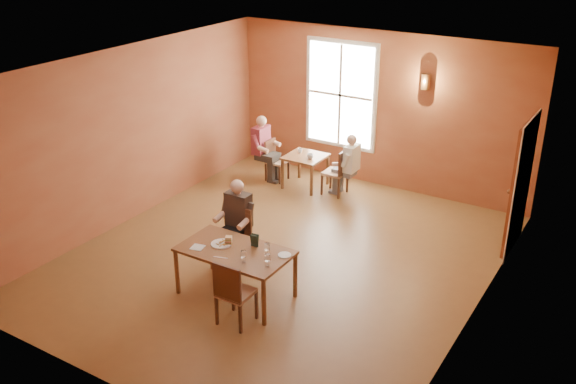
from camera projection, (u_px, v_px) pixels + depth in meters
The scene contains 29 objects.
ground at pixel (281, 258), 10.04m from camera, with size 6.00×7.00×0.01m, color brown.
wall_back at pixel (379, 111), 12.16m from camera, with size 6.00×0.04×3.00m, color brown.
wall_front at pixel (103, 274), 6.70m from camera, with size 6.00×0.04×3.00m, color brown.
wall_left at pixel (131, 134), 10.87m from camera, with size 0.04×7.00×3.00m, color brown.
wall_right at pixel (484, 215), 7.99m from camera, with size 0.04×7.00×3.00m, color brown.
ceiling at pixel (280, 68), 8.83m from camera, with size 6.00×7.00×0.04m, color white.
window at pixel (341, 95), 12.42m from camera, with size 1.36×0.10×1.96m, color white.
door at pixel (519, 186), 10.00m from camera, with size 0.12×1.04×2.10m, color maroon.
wall_sconce at pixel (425, 81), 11.37m from camera, with size 0.16×0.16×0.28m, color brown.
main_table at pixel (236, 273), 8.93m from camera, with size 1.54×0.87×0.72m, color brown, non-canonical shape.
chair_diner_main at pixel (234, 239), 9.64m from camera, with size 0.40×0.40×0.91m, color #4E2813, non-canonical shape.
diner_main at pixel (232, 229), 9.54m from camera, with size 0.51×0.51×1.27m, color black, non-canonical shape.
chair_empty at pixel (236, 291), 8.30m from camera, with size 0.41×0.41×0.94m, color brown, non-canonical shape.
plate_food at pixel (221, 243), 8.91m from camera, with size 0.29×0.29×0.04m, color white.
sandwich at pixel (229, 241), 8.90m from camera, with size 0.09×0.08×0.11m, color #D9B275.
goblet_a at pixel (267, 249), 8.60m from camera, with size 0.08×0.08×0.20m, color white, non-canonical shape.
goblet_b at pixel (268, 260), 8.33m from camera, with size 0.08×0.08×0.20m, color white, non-canonical shape.
goblet_c at pixel (243, 256), 8.43m from camera, with size 0.08×0.08×0.19m, color white, non-canonical shape.
menu_stand at pixel (255, 240), 8.84m from camera, with size 0.11×0.06×0.18m, color #1F3125.
knife at pixel (221, 258), 8.58m from camera, with size 0.21×0.02×0.00m, color silver.
napkin at pixel (198, 247), 8.84m from camera, with size 0.17×0.17×0.01m, color white.
side_plate at pixel (285, 255), 8.64m from camera, with size 0.18×0.18×0.01m, color white.
second_table at pixel (305, 171), 12.49m from camera, with size 0.73×0.73×0.64m, color brown, non-canonical shape.
chair_diner_white at pixel (335, 171), 12.13m from camera, with size 0.40×0.40×0.90m, color #562B13, non-canonical shape.
diner_white at pixel (337, 165), 12.06m from camera, with size 0.47×0.47×1.17m, color white, non-canonical shape.
chair_diner_maroon at pixel (277, 161), 12.77m from camera, with size 0.36×0.36×0.82m, color brown, non-canonical shape.
diner_maroon at pixel (276, 150), 12.69m from camera, with size 0.51×0.51×1.27m, color #53121A, non-canonical shape.
cup_a at pixel (310, 156), 12.21m from camera, with size 0.12×0.12×0.09m, color white.
cup_b at pixel (300, 151), 12.50m from camera, with size 0.09×0.09×0.08m, color white.
Camera 1 is at (4.68, -7.41, 5.00)m, focal length 40.00 mm.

